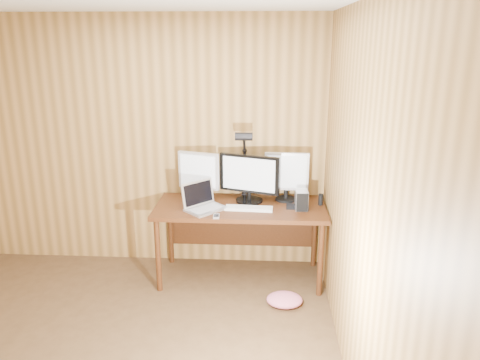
# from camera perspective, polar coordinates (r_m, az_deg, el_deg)

# --- Properties ---
(room_shell) EXTENTS (4.00, 4.00, 4.00)m
(room_shell) POSITION_cam_1_polar(r_m,az_deg,el_deg) (2.94, -20.29, -4.39)
(room_shell) COLOR #4C341D
(room_shell) RESTS_ON ground
(desk) EXTENTS (1.60, 0.70, 0.75)m
(desk) POSITION_cam_1_polar(r_m,az_deg,el_deg) (4.52, 0.09, -4.30)
(desk) COLOR #3F1F0D
(desk) RESTS_ON floor
(monitor_center) EXTENTS (0.58, 0.26, 0.46)m
(monitor_center) POSITION_cam_1_polar(r_m,az_deg,el_deg) (4.45, 1.14, 0.30)
(monitor_center) COLOR black
(monitor_center) RESTS_ON desk
(monitor_left) EXTENTS (0.41, 0.20, 0.47)m
(monitor_left) POSITION_cam_1_polar(r_m,az_deg,el_deg) (4.55, -5.06, 0.73)
(monitor_left) COLOR black
(monitor_left) RESTS_ON desk
(monitor_right) EXTENTS (0.42, 0.20, 0.47)m
(monitor_right) POSITION_cam_1_polar(r_m,az_deg,el_deg) (4.51, 5.69, 0.63)
(monitor_right) COLOR black
(monitor_right) RESTS_ON desk
(laptop) EXTENTS (0.44, 0.44, 0.25)m
(laptop) POSITION_cam_1_polar(r_m,az_deg,el_deg) (4.33, -4.58, -2.74)
(laptop) COLOR silver
(laptop) RESTS_ON desk
(keyboard) EXTENTS (0.44, 0.16, 0.02)m
(keyboard) POSITION_cam_1_polar(r_m,az_deg,el_deg) (4.32, 1.09, -3.46)
(keyboard) COLOR white
(keyboard) RESTS_ON desk
(mousepad) EXTENTS (0.22, 0.18, 0.00)m
(mousepad) POSITION_cam_1_polar(r_m,az_deg,el_deg) (4.42, 7.03, -3.24)
(mousepad) COLOR black
(mousepad) RESTS_ON desk
(mouse) EXTENTS (0.09, 0.12, 0.04)m
(mouse) POSITION_cam_1_polar(r_m,az_deg,el_deg) (4.41, 7.04, -2.99)
(mouse) COLOR black
(mouse) RESTS_ON mousepad
(hard_drive) EXTENTS (0.12, 0.17, 0.18)m
(hard_drive) POSITION_cam_1_polar(r_m,az_deg,el_deg) (4.34, 7.50, -2.42)
(hard_drive) COLOR silver
(hard_drive) RESTS_ON desk
(phone) EXTENTS (0.06, 0.11, 0.02)m
(phone) POSITION_cam_1_polar(r_m,az_deg,el_deg) (4.15, -2.91, -4.43)
(phone) COLOR silver
(phone) RESTS_ON desk
(speaker) EXTENTS (0.04, 0.04, 0.11)m
(speaker) POSITION_cam_1_polar(r_m,az_deg,el_deg) (4.48, 9.81, -2.36)
(speaker) COLOR black
(speaker) RESTS_ON desk
(desk_lamp) EXTENTS (0.16, 0.24, 0.72)m
(desk_lamp) POSITION_cam_1_polar(r_m,az_deg,el_deg) (4.49, 0.51, 3.13)
(desk_lamp) COLOR black
(desk_lamp) RESTS_ON desk
(fabric_pile) EXTENTS (0.39, 0.35, 0.10)m
(fabric_pile) POSITION_cam_1_polar(r_m,az_deg,el_deg) (4.28, 5.44, -14.33)
(fabric_pile) COLOR #D76881
(fabric_pile) RESTS_ON floor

